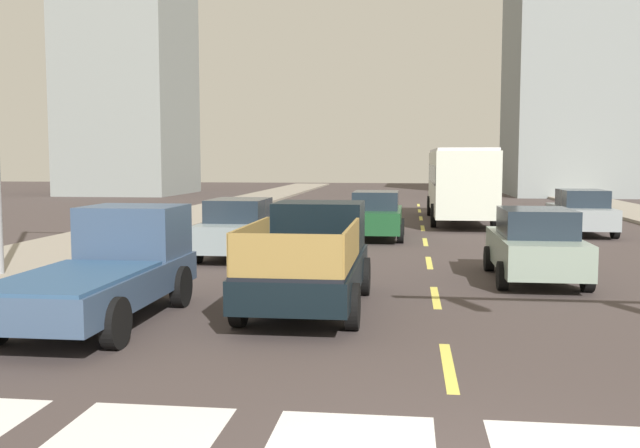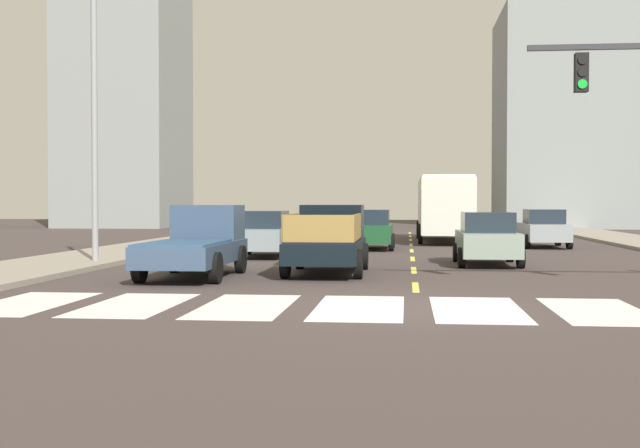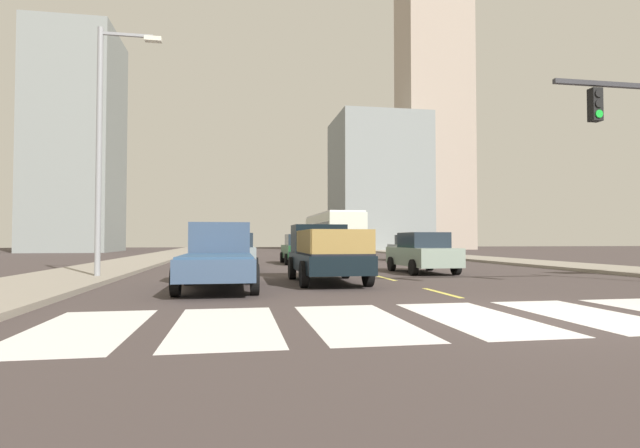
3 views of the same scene
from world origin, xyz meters
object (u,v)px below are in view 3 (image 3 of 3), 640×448
at_px(sedan_mid, 235,252).
at_px(streetlight_left, 104,140).
at_px(pickup_stakebed, 324,254).
at_px(pickup_dark, 219,257).
at_px(sedan_far, 411,248).
at_px(sedan_near_left, 422,253).
at_px(city_bus, 332,232).
at_px(sedan_near_right, 300,249).

xyz_separation_m(sedan_mid, streetlight_left, (-4.60, -4.60, 4.11)).
distance_m(pickup_stakebed, pickup_dark, 3.82).
relative_size(sedan_mid, sedan_far, 1.00).
distance_m(pickup_dark, sedan_near_left, 9.70).
distance_m(pickup_stakebed, streetlight_left, 8.83).
bearing_deg(pickup_dark, pickup_stakebed, 23.98).
distance_m(city_bus, sedan_near_left, 16.16).
distance_m(sedan_near_left, sedan_mid, 8.48).
bearing_deg(city_bus, streetlight_left, -124.67).
xyz_separation_m(pickup_stakebed, pickup_dark, (-3.47, -1.60, -0.02)).
distance_m(sedan_near_left, sedan_far, 11.43).
xyz_separation_m(pickup_dark, sedan_near_left, (8.33, 4.98, -0.06)).
relative_size(city_bus, sedan_far, 2.45).
xyz_separation_m(pickup_stakebed, sedan_mid, (-3.02, 6.53, -0.08)).
xyz_separation_m(sedan_near_right, sedan_far, (7.68, 2.34, 0.00)).
bearing_deg(sedan_near_right, sedan_mid, -127.32).
bearing_deg(sedan_mid, city_bus, 62.21).
bearing_deg(streetlight_left, sedan_far, 37.58).
bearing_deg(sedan_far, streetlight_left, -141.96).
bearing_deg(sedan_near_left, sedan_far, 70.47).
bearing_deg(pickup_stakebed, sedan_near_left, 37.15).
height_order(pickup_dark, streetlight_left, streetlight_left).
bearing_deg(sedan_near_left, pickup_stakebed, -146.61).
bearing_deg(sedan_near_right, pickup_dark, -109.80).
relative_size(pickup_stakebed, sedan_near_right, 1.18).
bearing_deg(sedan_mid, sedan_near_right, 56.49).
bearing_deg(streetlight_left, city_bus, 56.14).
relative_size(pickup_dark, sedan_near_right, 1.18).
distance_m(pickup_dark, streetlight_left, 6.78).
bearing_deg(sedan_mid, sedan_far, 35.29).
bearing_deg(city_bus, pickup_dark, -110.72).
height_order(sedan_mid, streetlight_left, streetlight_left).
relative_size(pickup_dark, city_bus, 0.48).
bearing_deg(sedan_far, sedan_mid, -145.47).
distance_m(pickup_stakebed, city_bus, 19.96).
height_order(city_bus, sedan_near_right, city_bus).
bearing_deg(sedan_near_right, sedan_far, 14.34).
bearing_deg(streetlight_left, sedan_mid, 45.02).
bearing_deg(streetlight_left, pickup_dark, -40.43).
height_order(pickup_dark, city_bus, city_bus).
relative_size(city_bus, streetlight_left, 1.20).
xyz_separation_m(city_bus, sedan_mid, (-7.19, -12.96, -1.09)).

